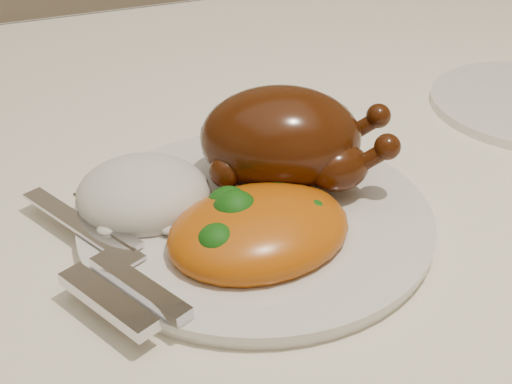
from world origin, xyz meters
name	(u,v)px	position (x,y,z in m)	size (l,w,h in m)	color
dining_table	(189,300)	(0.00, 0.00, 0.67)	(1.60, 0.90, 0.76)	brown
tablecloth	(185,234)	(0.00, 0.00, 0.74)	(1.73, 1.03, 0.18)	white
dinner_plate	(256,220)	(0.04, -0.05, 0.77)	(0.27, 0.27, 0.01)	silver
roast_chicken	(286,139)	(0.08, -0.01, 0.82)	(0.17, 0.14, 0.08)	#421A07
rice_mound	(144,195)	(-0.03, -0.01, 0.79)	(0.13, 0.13, 0.06)	white
mac_and_cheese	(259,228)	(0.03, -0.08, 0.79)	(0.15, 0.12, 0.05)	#C1580C
cutlery	(113,269)	(-0.07, -0.08, 0.79)	(0.08, 0.20, 0.01)	#BCBCC3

